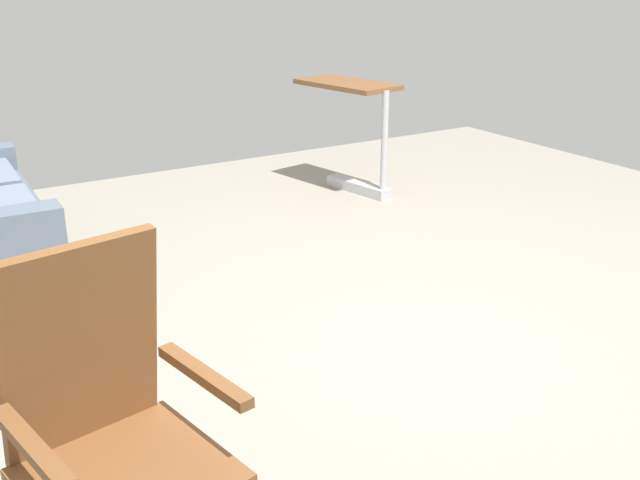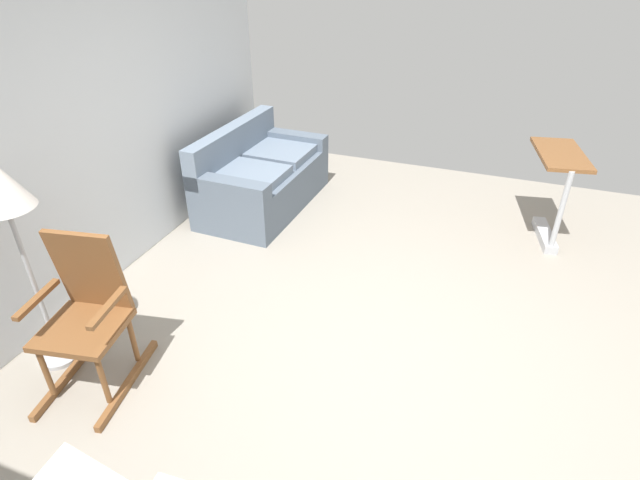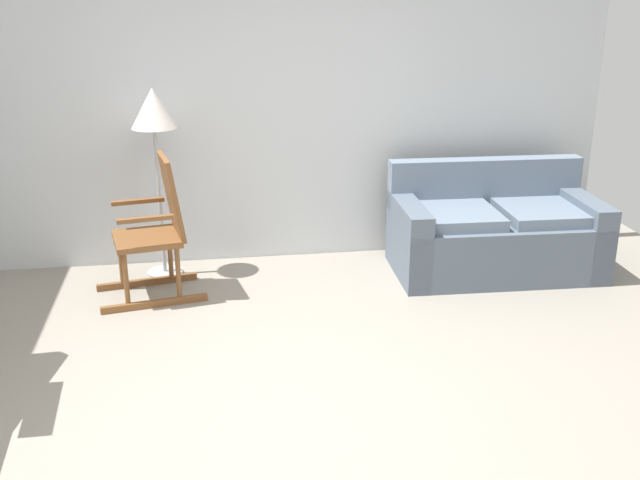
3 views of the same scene
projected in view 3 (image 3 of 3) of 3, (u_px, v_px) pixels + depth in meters
ground_plane at (288, 402)px, 4.16m from camera, size 7.12×7.12×0.00m
back_wall at (251, 96)px, 5.95m from camera, size 5.90×0.10×2.70m
couch at (494, 234)px, 5.96m from camera, size 1.63×0.90×0.85m
rocking_chair at (157, 230)px, 5.42m from camera, size 0.83×0.60×1.05m
floor_lamp at (154, 121)px, 5.56m from camera, size 0.34×0.34×1.48m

